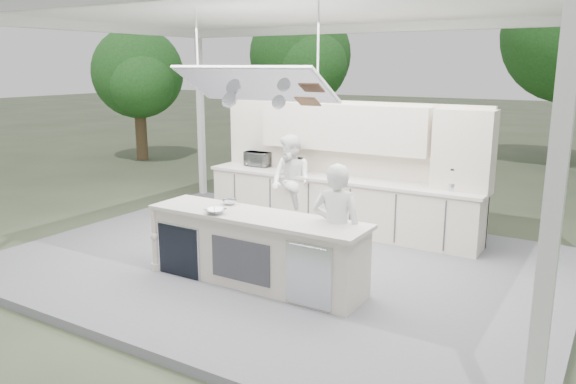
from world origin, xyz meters
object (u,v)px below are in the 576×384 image
Objects in this scene: sous_chef at (291,182)px; demo_island at (254,249)px; back_counter at (337,203)px; head_chef at (336,230)px.

demo_island is at bearing -53.63° from sous_chef.
back_counter is 0.90m from sous_chef.
demo_island is at bearing -2.47° from head_chef.
sous_chef is (-0.92, 2.46, 0.36)m from demo_island.
head_chef is at bearing 10.89° from demo_island.
demo_island and back_counter have the same top height.
back_counter is at bearing 41.16° from sous_chef.
back_counter is at bearing 93.63° from demo_island.
demo_island is 2.82m from back_counter.
head_chef reaches higher than demo_island.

